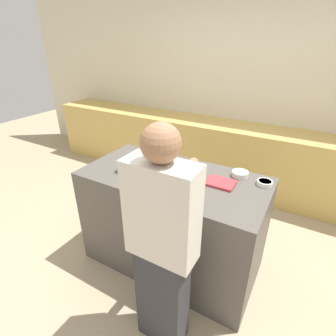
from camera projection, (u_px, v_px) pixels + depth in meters
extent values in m
plane|color=tan|center=(172.00, 259.00, 2.58)|extent=(12.00, 12.00, 0.00)
cube|color=beige|center=(245.00, 92.00, 3.58)|extent=(8.00, 0.05, 2.60)
cube|color=tan|center=(231.00, 157.00, 3.70)|extent=(6.00, 0.60, 0.91)
cube|color=#514C47|center=(173.00, 221.00, 2.37)|extent=(1.54, 0.78, 0.94)
cube|color=#B2B2BC|center=(157.00, 177.00, 2.13)|extent=(0.38, 0.26, 0.01)
cube|color=#5B2D14|center=(157.00, 169.00, 2.10)|extent=(0.16, 0.16, 0.14)
cube|color=white|center=(157.00, 158.00, 2.06)|extent=(0.18, 0.18, 0.05)
cylinder|color=#5B2D14|center=(163.00, 152.00, 2.03)|extent=(0.02, 0.02, 0.06)
cone|color=#33843D|center=(153.00, 143.00, 2.31)|extent=(0.12, 0.12, 0.38)
cylinder|color=silver|center=(240.00, 174.00, 2.15)|extent=(0.13, 0.13, 0.04)
cylinder|color=orange|center=(240.00, 172.00, 2.14)|extent=(0.11, 0.11, 0.01)
cylinder|color=white|center=(169.00, 160.00, 2.40)|extent=(0.10, 0.10, 0.04)
cylinder|color=orange|center=(169.00, 158.00, 2.39)|extent=(0.08, 0.08, 0.01)
cylinder|color=silver|center=(191.00, 172.00, 2.18)|extent=(0.13, 0.13, 0.04)
cylinder|color=pink|center=(191.00, 171.00, 2.18)|extent=(0.11, 0.11, 0.01)
cylinder|color=white|center=(265.00, 183.00, 2.02)|extent=(0.12, 0.12, 0.04)
cylinder|color=#4770DB|center=(265.00, 181.00, 2.02)|extent=(0.10, 0.10, 0.01)
cube|color=#B23338|center=(220.00, 183.00, 2.04)|extent=(0.23, 0.17, 0.02)
cylinder|color=#2D2D33|center=(123.00, 167.00, 2.21)|extent=(0.08, 0.08, 0.10)
cube|color=#333338|center=(163.00, 296.00, 1.78)|extent=(0.32, 0.18, 0.78)
cube|color=silver|center=(162.00, 212.00, 1.47)|extent=(0.42, 0.19, 0.62)
sphere|color=#996B4C|center=(161.00, 143.00, 1.28)|extent=(0.21, 0.21, 0.21)
cylinder|color=#996B4C|center=(180.00, 175.00, 1.57)|extent=(0.07, 0.42, 0.07)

